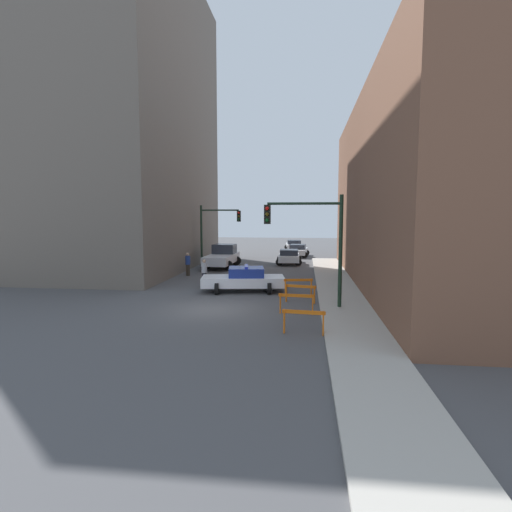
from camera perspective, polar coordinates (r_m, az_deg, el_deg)
ground_plane at (r=18.95m, az=-6.24°, el=-7.56°), size 120.00×120.00×0.00m
sidewalk_right at (r=18.54m, az=12.93°, el=-7.78°), size 2.40×44.00×0.12m
building_corner_left at (r=36.64m, az=-20.49°, el=17.48°), size 14.00×20.00×23.99m
building_right at (r=27.53m, az=26.69°, el=8.17°), size 12.00×28.00×11.58m
traffic_light_near at (r=18.69m, az=8.45°, el=3.17°), size 3.64×0.35×5.20m
traffic_light_far at (r=33.58m, az=-6.01°, el=4.14°), size 3.44×0.35×5.20m
police_car at (r=22.96m, az=-1.74°, el=-3.32°), size 4.93×2.81×1.52m
white_truck at (r=33.73m, az=-4.84°, el=-0.09°), size 2.76×5.46×1.90m
parked_car_near at (r=36.11m, az=4.73°, el=-0.06°), size 2.36×4.35×1.31m
parked_car_mid at (r=42.51m, az=6.00°, el=0.81°), size 2.48×4.42×1.31m
parked_car_far at (r=49.75m, az=5.44°, el=1.55°), size 2.51×4.44×1.31m
pedestrian_crossing at (r=25.00m, az=-7.42°, el=-2.30°), size 0.40×0.40×1.66m
pedestrian_corner at (r=29.39m, az=-9.71°, el=-1.12°), size 0.51×0.51×1.66m
barrier_front at (r=14.96m, az=6.82°, el=-8.77°), size 1.60×0.31×0.90m
barrier_mid at (r=17.91m, az=5.80°, el=-6.32°), size 1.60×0.27×0.90m
barrier_back at (r=20.21m, az=6.34°, el=-4.92°), size 1.58×0.45×0.90m
barrier_corner at (r=22.14m, az=6.06°, el=-3.98°), size 1.58×0.41×0.90m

